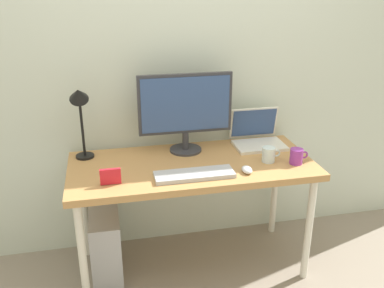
% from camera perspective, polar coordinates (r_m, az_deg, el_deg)
% --- Properties ---
extents(ground_plane, '(6.00, 6.00, 0.00)m').
position_cam_1_polar(ground_plane, '(2.88, -0.00, -15.89)').
color(ground_plane, gray).
extents(back_wall, '(4.40, 0.04, 2.60)m').
position_cam_1_polar(back_wall, '(2.70, -1.76, 11.92)').
color(back_wall, silver).
rests_on(back_wall, ground_plane).
extents(desk, '(1.44, 0.64, 0.73)m').
position_cam_1_polar(desk, '(2.53, -0.00, -3.91)').
color(desk, '#B7844C').
rests_on(desk, ground_plane).
extents(monitor, '(0.58, 0.20, 0.49)m').
position_cam_1_polar(monitor, '(2.58, -0.91, 4.85)').
color(monitor, '#333338').
rests_on(monitor, desk).
extents(laptop, '(0.32, 0.26, 0.23)m').
position_cam_1_polar(laptop, '(2.79, 8.74, 1.11)').
color(laptop, silver).
rests_on(laptop, desk).
extents(desk_lamp, '(0.11, 0.16, 0.47)m').
position_cam_1_polar(desk_lamp, '(2.52, -14.88, 4.97)').
color(desk_lamp, black).
rests_on(desk_lamp, desk).
extents(keyboard, '(0.44, 0.14, 0.02)m').
position_cam_1_polar(keyboard, '(2.33, 0.32, -4.13)').
color(keyboard, '#B2B2B7').
rests_on(keyboard, desk).
extents(mouse, '(0.06, 0.09, 0.03)m').
position_cam_1_polar(mouse, '(2.40, 7.41, -3.44)').
color(mouse, silver).
rests_on(mouse, desk).
extents(coffee_mug, '(0.11, 0.08, 0.09)m').
position_cam_1_polar(coffee_mug, '(2.55, 13.90, -1.61)').
color(coffee_mug, purple).
rests_on(coffee_mug, desk).
extents(glass_cup, '(0.11, 0.08, 0.09)m').
position_cam_1_polar(glass_cup, '(2.55, 10.31, -1.40)').
color(glass_cup, silver).
rests_on(glass_cup, desk).
extents(photo_frame, '(0.11, 0.02, 0.09)m').
position_cam_1_polar(photo_frame, '(2.27, -10.91, -4.30)').
color(photo_frame, red).
rests_on(photo_frame, desk).
extents(computer_tower, '(0.18, 0.36, 0.42)m').
position_cam_1_polar(computer_tower, '(2.75, -11.52, -13.12)').
color(computer_tower, '#B2B2B7').
rests_on(computer_tower, ground_plane).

